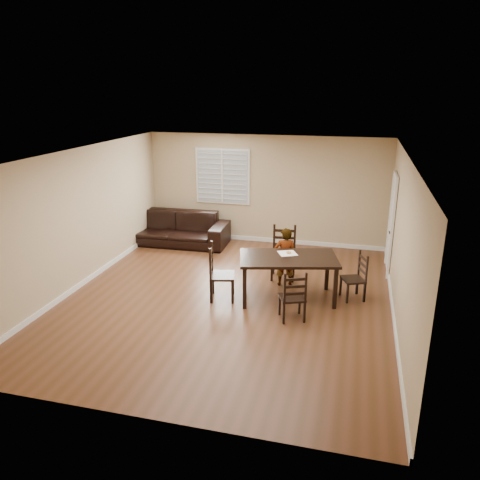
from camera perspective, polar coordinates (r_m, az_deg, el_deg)
name	(u,v)px	position (r m, az deg, el deg)	size (l,w,h in m)	color
ground	(228,298)	(8.91, -1.48, -7.06)	(7.00, 7.00, 0.00)	brown
room	(232,203)	(8.46, -1.02, 4.55)	(6.04, 7.04, 2.72)	tan
dining_table	(288,261)	(8.65, 5.91, -2.62)	(1.96, 1.40, 0.83)	black
chair_near	(284,253)	(9.79, 5.36, -1.61)	(0.54, 0.51, 1.10)	black
chair_far	(294,299)	(7.94, 6.57, -7.21)	(0.52, 0.51, 0.91)	black
chair_left	(215,274)	(8.71, -3.02, -4.20)	(0.55, 0.57, 1.07)	black
chair_right	(359,278)	(9.01, 14.27, -4.51)	(0.51, 0.52, 0.90)	black
child	(285,257)	(9.30, 5.51, -2.06)	(0.43, 0.29, 1.19)	gray
napkin	(287,253)	(8.80, 5.81, -1.62)	(0.32, 0.32, 0.00)	silver
donut	(289,252)	(8.80, 5.96, -1.49)	(0.10, 0.10, 0.03)	#BA8343
sofa	(173,228)	(11.93, -8.12, 1.45)	(2.74, 1.07, 0.80)	black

